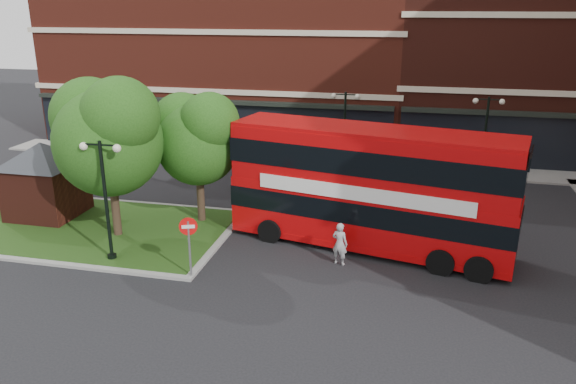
% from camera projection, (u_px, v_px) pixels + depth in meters
% --- Properties ---
extents(ground, '(120.00, 120.00, 0.00)m').
position_uv_depth(ground, '(241.00, 277.00, 21.42)').
color(ground, black).
rests_on(ground, ground).
extents(pavement_far, '(44.00, 3.00, 0.12)m').
position_uv_depth(pavement_far, '(317.00, 162.00, 36.63)').
color(pavement_far, slate).
rests_on(pavement_far, ground).
extents(terrace_far_left, '(26.00, 12.00, 14.00)m').
position_uv_depth(terrace_far_left, '(233.00, 43.00, 43.03)').
color(terrace_far_left, maroon).
rests_on(terrace_far_left, ground).
extents(terrace_far_right, '(18.00, 12.00, 16.00)m').
position_uv_depth(terrace_far_right, '(541.00, 33.00, 38.05)').
color(terrace_far_right, '#471911').
rests_on(terrace_far_right, ground).
extents(traffic_island, '(12.60, 7.60, 0.15)m').
position_uv_depth(traffic_island, '(94.00, 229.00, 25.86)').
color(traffic_island, gray).
rests_on(traffic_island, ground).
extents(kiosk, '(6.51, 6.51, 3.60)m').
position_uv_depth(kiosk, '(44.00, 172.00, 26.70)').
color(kiosk, '#471911').
rests_on(kiosk, traffic_island).
extents(tree_island_west, '(5.40, 4.71, 7.21)m').
position_uv_depth(tree_island_west, '(106.00, 131.00, 23.66)').
color(tree_island_west, '#2D2116').
rests_on(tree_island_west, ground).
extents(tree_island_east, '(4.46, 3.90, 6.29)m').
position_uv_depth(tree_island_east, '(196.00, 135.00, 25.49)').
color(tree_island_east, '#2D2116').
rests_on(tree_island_east, ground).
extents(lamp_island, '(1.72, 0.36, 5.00)m').
position_uv_depth(lamp_island, '(105.00, 195.00, 21.86)').
color(lamp_island, black).
rests_on(lamp_island, ground).
extents(lamp_far_left, '(1.72, 0.36, 5.00)m').
position_uv_depth(lamp_far_left, '(344.00, 128.00, 33.48)').
color(lamp_far_left, black).
rests_on(lamp_far_left, ground).
extents(lamp_far_right, '(1.72, 0.36, 5.00)m').
position_uv_depth(lamp_far_right, '(485.00, 135.00, 31.78)').
color(lamp_far_right, black).
rests_on(lamp_far_right, ground).
extents(bus, '(12.13, 5.12, 4.52)m').
position_uv_depth(bus, '(371.00, 181.00, 23.22)').
color(bus, '#B20709').
rests_on(bus, ground).
extents(woman, '(0.74, 0.59, 1.77)m').
position_uv_depth(woman, '(340.00, 244.00, 22.24)').
color(woman, '#9A9A9C').
rests_on(woman, ground).
extents(car_silver, '(3.94, 1.66, 1.33)m').
position_uv_depth(car_silver, '(296.00, 160.00, 34.79)').
color(car_silver, '#ADB0B4').
rests_on(car_silver, ground).
extents(car_white, '(3.87, 1.49, 1.26)m').
position_uv_depth(car_white, '(436.00, 163.00, 34.39)').
color(car_white, silver).
rests_on(car_white, ground).
extents(no_entry_sign, '(0.66, 0.29, 2.48)m').
position_uv_depth(no_entry_sign, '(189.00, 236.00, 20.77)').
color(no_entry_sign, slate).
rests_on(no_entry_sign, ground).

